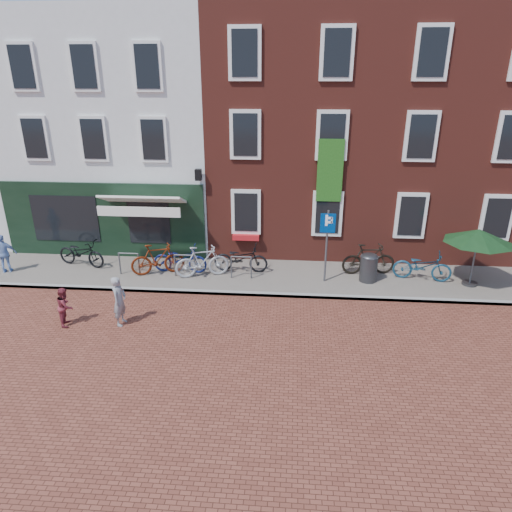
# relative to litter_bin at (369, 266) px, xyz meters

# --- Properties ---
(ground) EXTENTS (80.00, 80.00, 0.00)m
(ground) POSITION_rel_litter_bin_xyz_m (-4.88, -1.34, -0.66)
(ground) COLOR brown
(sidewalk) EXTENTS (24.00, 3.00, 0.10)m
(sidewalk) POSITION_rel_litter_bin_xyz_m (-3.88, 0.16, -0.61)
(sidewalk) COLOR slate
(sidewalk) RESTS_ON ground
(building_stucco) EXTENTS (8.00, 8.00, 9.00)m
(building_stucco) POSITION_rel_litter_bin_xyz_m (-9.88, 5.66, 3.84)
(building_stucco) COLOR silver
(building_stucco) RESTS_ON ground
(building_brick_mid) EXTENTS (6.00, 8.00, 10.00)m
(building_brick_mid) POSITION_rel_litter_bin_xyz_m (-2.88, 5.66, 4.34)
(building_brick_mid) COLOR maroon
(building_brick_mid) RESTS_ON ground
(building_brick_right) EXTENTS (6.00, 8.00, 10.00)m
(building_brick_right) POSITION_rel_litter_bin_xyz_m (3.12, 5.66, 4.34)
(building_brick_right) COLOR maroon
(building_brick_right) RESTS_ON ground
(litter_bin) EXTENTS (0.59, 0.59, 1.08)m
(litter_bin) POSITION_rel_litter_bin_xyz_m (0.00, 0.00, 0.00)
(litter_bin) COLOR #373739
(litter_bin) RESTS_ON sidewalk
(parking_sign) EXTENTS (0.50, 0.07, 2.53)m
(parking_sign) POSITION_rel_litter_bin_xyz_m (-1.49, -0.15, 1.14)
(parking_sign) COLOR #4C4C4F
(parking_sign) RESTS_ON sidewalk
(parasol) EXTENTS (2.21, 2.21, 2.08)m
(parasol) POSITION_rel_litter_bin_xyz_m (3.42, -0.04, 1.28)
(parasol) COLOR #4C4C4F
(parasol) RESTS_ON sidewalk
(woman) EXTENTS (0.40, 0.57, 1.48)m
(woman) POSITION_rel_litter_bin_xyz_m (-7.51, -3.39, 0.08)
(woman) COLOR gray
(woman) RESTS_ON ground
(boy) EXTENTS (0.57, 0.65, 1.15)m
(boy) POSITION_rel_litter_bin_xyz_m (-9.07, -3.54, -0.08)
(boy) COLOR maroon
(boy) RESTS_ON ground
(cafe_person) EXTENTS (0.89, 0.58, 1.41)m
(cafe_person) POSITION_rel_litter_bin_xyz_m (-12.88, -0.29, 0.15)
(cafe_person) COLOR #80A0D3
(cafe_person) RESTS_ON sidewalk
(bicycle_0) EXTENTS (2.05, 1.14, 1.02)m
(bicycle_0) POSITION_rel_litter_bin_xyz_m (-10.43, 0.50, -0.05)
(bicycle_0) COLOR black
(bicycle_0) RESTS_ON sidewalk
(bicycle_1) EXTENTS (1.96, 1.14, 1.13)m
(bicycle_1) POSITION_rel_litter_bin_xyz_m (-7.38, -0.01, 0.01)
(bicycle_1) COLOR #5B1D09
(bicycle_1) RESTS_ON sidewalk
(bicycle_2) EXTENTS (1.96, 0.73, 1.02)m
(bicycle_2) POSITION_rel_litter_bin_xyz_m (-6.64, 0.23, -0.05)
(bicycle_2) COLOR navy
(bicycle_2) RESTS_ON sidewalk
(bicycle_3) EXTENTS (1.96, 1.10, 1.13)m
(bicycle_3) POSITION_rel_litter_bin_xyz_m (-5.76, -0.10, 0.01)
(bicycle_3) COLOR #A5A5A8
(bicycle_3) RESTS_ON sidewalk
(bicycle_4) EXTENTS (1.97, 0.75, 1.02)m
(bicycle_4) POSITION_rel_litter_bin_xyz_m (-4.47, 0.45, -0.05)
(bicycle_4) COLOR black
(bicycle_4) RESTS_ON sidewalk
(bicycle_5) EXTENTS (1.94, 0.76, 1.13)m
(bicycle_5) POSITION_rel_litter_bin_xyz_m (0.08, 0.60, 0.01)
(bicycle_5) COLOR black
(bicycle_5) RESTS_ON sidewalk
(bicycle_6) EXTENTS (2.03, 1.01, 1.02)m
(bicycle_6) POSITION_rel_litter_bin_xyz_m (1.86, 0.25, -0.05)
(bicycle_6) COLOR navy
(bicycle_6) RESTS_ON sidewalk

